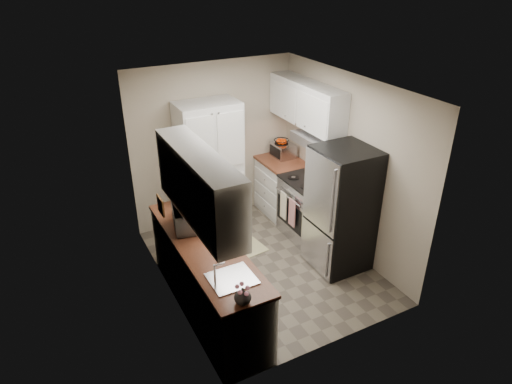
% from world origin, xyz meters
% --- Properties ---
extents(ground, '(3.20, 3.20, 0.00)m').
position_xyz_m(ground, '(0.00, 0.00, 0.00)').
color(ground, '#665B4C').
rests_on(ground, ground).
extents(room_shell, '(2.64, 3.24, 2.52)m').
position_xyz_m(room_shell, '(-0.02, -0.01, 1.63)').
color(room_shell, '#B5AA92').
rests_on(room_shell, ground).
extents(pantry_cabinet, '(0.90, 0.55, 2.00)m').
position_xyz_m(pantry_cabinet, '(-0.20, 1.32, 1.00)').
color(pantry_cabinet, silver).
rests_on(pantry_cabinet, ground).
extents(base_cabinet_left, '(0.60, 2.30, 0.88)m').
position_xyz_m(base_cabinet_left, '(-0.99, -0.43, 0.44)').
color(base_cabinet_left, silver).
rests_on(base_cabinet_left, ground).
extents(countertop_left, '(0.63, 2.33, 0.04)m').
position_xyz_m(countertop_left, '(-0.99, -0.43, 0.90)').
color(countertop_left, brown).
rests_on(countertop_left, base_cabinet_left).
extents(base_cabinet_right, '(0.60, 0.80, 0.88)m').
position_xyz_m(base_cabinet_right, '(0.99, 1.19, 0.44)').
color(base_cabinet_right, silver).
rests_on(base_cabinet_right, ground).
extents(countertop_right, '(0.63, 0.83, 0.04)m').
position_xyz_m(countertop_right, '(0.99, 1.19, 0.90)').
color(countertop_right, brown).
rests_on(countertop_right, base_cabinet_right).
extents(electric_range, '(0.71, 0.78, 1.13)m').
position_xyz_m(electric_range, '(0.97, 0.39, 0.48)').
color(electric_range, '#B7B7BC').
rests_on(electric_range, ground).
extents(refrigerator, '(0.70, 0.72, 1.70)m').
position_xyz_m(refrigerator, '(0.94, -0.41, 0.85)').
color(refrigerator, '#B7B7BC').
rests_on(refrigerator, ground).
extents(microwave, '(0.44, 0.57, 0.28)m').
position_xyz_m(microwave, '(-1.02, 0.00, 1.06)').
color(microwave, silver).
rests_on(microwave, countertop_left).
extents(wine_bottle, '(0.07, 0.07, 0.28)m').
position_xyz_m(wine_bottle, '(-1.04, 0.35, 1.06)').
color(wine_bottle, black).
rests_on(wine_bottle, countertop_left).
extents(flower_vase, '(0.21, 0.21, 0.17)m').
position_xyz_m(flower_vase, '(-1.05, -1.52, 1.01)').
color(flower_vase, white).
rests_on(flower_vase, countertop_left).
extents(cutting_board, '(0.08, 0.27, 0.33)m').
position_xyz_m(cutting_board, '(-0.96, 0.64, 1.09)').
color(cutting_board, '#3F872E').
rests_on(cutting_board, countertop_left).
extents(toaster_oven, '(0.32, 0.40, 0.22)m').
position_xyz_m(toaster_oven, '(1.08, 1.34, 1.03)').
color(toaster_oven, '#A7A6AB').
rests_on(toaster_oven, countertop_right).
extents(fruit_basket, '(0.31, 0.31, 0.10)m').
position_xyz_m(fruit_basket, '(1.06, 1.36, 1.19)').
color(fruit_basket, '#EF3A00').
rests_on(fruit_basket, toaster_oven).
extents(kitchen_mat, '(0.55, 0.78, 0.01)m').
position_xyz_m(kitchen_mat, '(-0.02, 0.62, 0.01)').
color(kitchen_mat, beige).
rests_on(kitchen_mat, ground).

